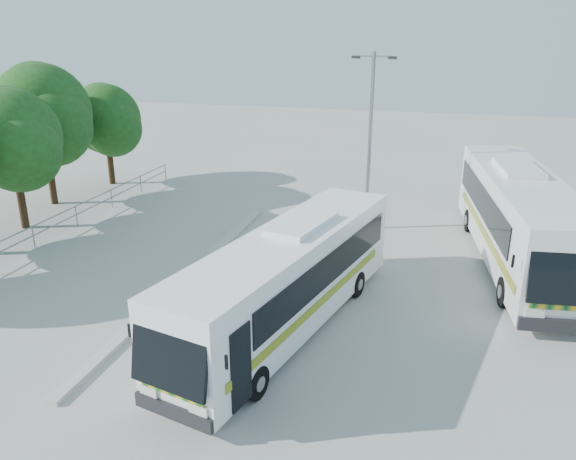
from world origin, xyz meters
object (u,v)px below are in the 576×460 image
(tree_far_d, at_px, (43,113))
(tree_far_c, at_px, (12,138))
(coach_main, at_px, (288,278))
(coach_adjacent, at_px, (518,217))
(lamppost, at_px, (370,135))
(tree_far_e, at_px, (107,119))

(tree_far_d, bearing_deg, tree_far_c, -72.17)
(tree_far_d, relative_size, coach_main, 0.65)
(tree_far_d, distance_m, coach_adjacent, 23.18)
(coach_main, relative_size, coach_adjacent, 0.88)
(tree_far_d, height_order, lamppost, lamppost)
(lamppost, bearing_deg, tree_far_c, -157.61)
(tree_far_c, distance_m, tree_far_d, 3.93)
(coach_main, distance_m, lamppost, 10.38)
(coach_main, relative_size, lamppost, 1.43)
(tree_far_e, distance_m, coach_main, 20.54)
(coach_main, height_order, lamppost, lamppost)
(tree_far_c, relative_size, lamppost, 0.81)
(tree_far_c, xyz_separation_m, lamppost, (15.45, 4.26, 0.14))
(tree_far_d, xyz_separation_m, coach_main, (15.64, -9.41, -3.12))
(tree_far_e, height_order, coach_main, tree_far_e)
(coach_adjacent, bearing_deg, tree_far_d, 167.81)
(coach_adjacent, bearing_deg, tree_far_c, 177.28)
(tree_far_d, bearing_deg, lamppost, 1.94)
(tree_far_c, relative_size, coach_adjacent, 0.50)
(tree_far_d, distance_m, tree_far_e, 4.65)
(tree_far_e, bearing_deg, coach_adjacent, -16.00)
(tree_far_c, xyz_separation_m, coach_main, (14.45, -5.71, -2.56))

